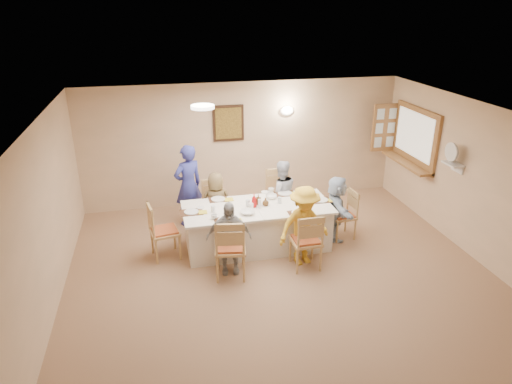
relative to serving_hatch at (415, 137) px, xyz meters
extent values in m
plane|color=#8D6B50|center=(-3.21, -2.40, -1.50)|extent=(7.00, 7.00, 0.00)
plane|color=tan|center=(-3.21, 1.10, -0.25)|extent=(6.50, 0.00, 6.50)
plane|color=tan|center=(-6.46, -2.40, -0.25)|extent=(0.00, 7.00, 7.00)
plane|color=tan|center=(0.04, -2.40, -0.25)|extent=(0.00, 7.00, 7.00)
plane|color=white|center=(-3.21, -2.40, 1.00)|extent=(7.00, 7.00, 0.00)
cube|color=#351E12|center=(-3.51, 1.07, 0.20)|extent=(0.62, 0.04, 0.72)
cube|color=black|center=(-3.51, 1.05, 0.20)|extent=(0.52, 0.02, 0.62)
ellipsoid|color=white|center=(-2.31, 1.04, 0.40)|extent=(0.26, 0.09, 0.18)
cylinder|color=white|center=(-4.21, -0.90, 0.97)|extent=(0.36, 0.36, 0.05)
cube|color=olive|center=(0.00, 0.00, 0.00)|extent=(0.06, 1.50, 1.15)
cube|color=olive|center=(-0.12, 0.00, -0.53)|extent=(0.30, 1.50, 0.05)
cube|color=olive|center=(-0.26, 0.76, 0.00)|extent=(0.55, 0.04, 1.00)
cube|color=white|center=(-0.08, -1.35, -0.10)|extent=(0.22, 0.36, 0.03)
cube|color=white|center=(-3.37, -0.94, -1.12)|extent=(2.49, 1.05, 0.76)
imported|color=brown|center=(-3.97, -0.26, -0.92)|extent=(0.58, 0.39, 1.16)
imported|color=#B4B9C7|center=(-2.77, -0.26, -0.85)|extent=(0.64, 0.51, 1.30)
imported|color=#9E9E9E|center=(-3.97, -1.62, -0.91)|extent=(0.76, 0.45, 1.19)
imported|color=gold|center=(-2.77, -1.62, -0.84)|extent=(1.04, 0.81, 1.33)
imported|color=silver|center=(-1.95, -0.94, -0.91)|extent=(1.19, 0.65, 1.17)
imported|color=#333998|center=(-4.42, 0.21, -0.72)|extent=(0.86, 0.81, 1.56)
cube|color=#472B19|center=(-3.97, -1.36, -0.74)|extent=(0.36, 0.27, 0.01)
cylinder|color=white|center=(-3.97, -1.36, -0.73)|extent=(0.26, 0.26, 0.02)
cube|color=yellow|center=(-3.79, -1.41, -0.73)|extent=(0.13, 0.13, 0.01)
cube|color=#472B19|center=(-2.77, -1.36, -0.74)|extent=(0.35, 0.26, 0.01)
cylinder|color=white|center=(-2.77, -1.36, -0.73)|extent=(0.25, 0.25, 0.02)
cube|color=yellow|center=(-2.59, -1.41, -0.73)|extent=(0.13, 0.13, 0.01)
cube|color=#472B19|center=(-3.97, -0.52, -0.74)|extent=(0.32, 0.24, 0.01)
cylinder|color=white|center=(-3.97, -0.52, -0.73)|extent=(0.25, 0.25, 0.02)
cube|color=yellow|center=(-3.79, -0.57, -0.73)|extent=(0.15, 0.15, 0.01)
cube|color=#472B19|center=(-2.77, -0.52, -0.74)|extent=(0.36, 0.27, 0.01)
cylinder|color=white|center=(-2.77, -0.52, -0.73)|extent=(0.25, 0.25, 0.02)
cube|color=yellow|center=(-2.59, -0.57, -0.73)|extent=(0.15, 0.15, 0.01)
cube|color=#472B19|center=(-4.47, -0.94, -0.74)|extent=(0.37, 0.28, 0.01)
cylinder|color=white|center=(-4.47, -0.94, -0.73)|extent=(0.24, 0.24, 0.01)
cube|color=yellow|center=(-4.29, -0.99, -0.73)|extent=(0.14, 0.14, 0.01)
cube|color=#472B19|center=(-2.25, -0.94, -0.74)|extent=(0.36, 0.26, 0.01)
cylinder|color=white|center=(-2.25, -0.94, -0.73)|extent=(0.26, 0.26, 0.02)
cube|color=yellow|center=(-2.07, -0.99, -0.73)|extent=(0.13, 0.13, 0.01)
imported|color=white|center=(-4.14, -1.26, -0.70)|extent=(0.13, 0.13, 0.08)
imported|color=white|center=(-3.01, -0.43, -0.69)|extent=(0.11, 0.11, 0.09)
imported|color=white|center=(-3.59, -1.19, -0.71)|extent=(0.33, 0.33, 0.06)
imported|color=white|center=(-3.06, -0.66, -0.71)|extent=(0.35, 0.35, 0.06)
imported|color=red|center=(-3.43, -0.95, -0.62)|extent=(0.13, 0.13, 0.23)
imported|color=#4A3013|center=(-3.34, -0.87, -0.65)|extent=(0.14, 0.14, 0.18)
imported|color=#4A3013|center=(-3.23, -0.94, -0.67)|extent=(0.12, 0.12, 0.14)
cylinder|color=silver|center=(-3.52, -0.89, -0.68)|extent=(0.07, 0.07, 0.11)
camera|label=1|loc=(-4.92, -7.72, 2.43)|focal=32.00mm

